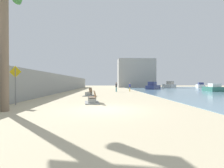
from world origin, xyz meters
TOP-DOWN VIEW (x-y plane):
  - ground_plane at (0.00, 18.00)m, footprint 120.00×120.00m
  - seawall at (-7.50, 18.00)m, footprint 0.80×64.00m
  - bench_near at (-1.02, 3.21)m, footprint 1.34×2.22m
  - bench_far at (-1.97, 10.48)m, footprint 1.32×2.20m
  - person_walking at (4.40, 19.95)m, footprint 0.25×0.52m
  - person_standing at (1.91, 18.92)m, footprint 0.30×0.49m
  - boat_distant at (11.64, 30.43)m, footprint 5.38×7.57m
  - boat_nearest at (19.41, 19.48)m, footprint 2.50×4.21m
  - boat_far_right at (19.55, 41.16)m, footprint 1.77×7.30m
  - boat_far_left at (29.63, 41.59)m, footprint 4.33×6.97m
  - pedestrian_sign at (-6.50, 2.17)m, footprint 0.85×0.08m
  - harbor_building at (10.21, 46.00)m, footprint 12.00×6.00m

SIDE VIEW (x-z plane):
  - ground_plane at x=0.00m, z-range 0.00..0.00m
  - bench_near at x=-1.02m, z-range -0.26..0.72m
  - bench_far at x=-1.97m, z-range -0.26..0.72m
  - boat_nearest at x=19.41m, z-range -0.13..1.30m
  - boat_far_left at x=29.63m, z-range -0.15..1.44m
  - boat_distant at x=11.64m, z-range -0.19..1.56m
  - boat_far_right at x=19.55m, z-range -0.23..1.79m
  - person_walking at x=4.40m, z-range 0.12..1.70m
  - person_standing at x=1.91m, z-range 0.13..1.78m
  - seawall at x=-7.50m, z-range 0.00..2.90m
  - pedestrian_sign at x=-6.50m, z-range 0.34..3.18m
  - harbor_building at x=10.21m, z-range 0.00..9.31m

